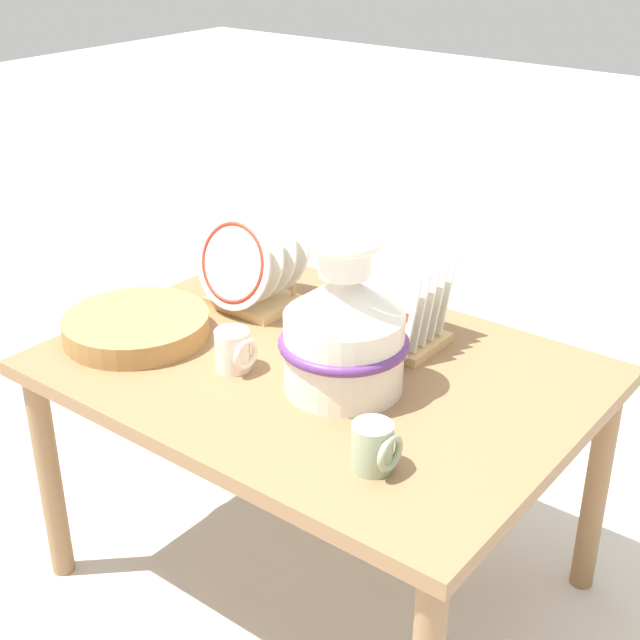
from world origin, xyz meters
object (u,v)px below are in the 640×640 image
object	(u,v)px
ceramic_vase	(344,328)
mug_cream_glaze	(234,350)
dish_rack_square_plates	(398,315)
dish_rack_round_plates	(251,269)
wicker_charger_stack	(136,326)
mug_sage_glaze	(374,447)

from	to	relation	value
ceramic_vase	mug_cream_glaze	distance (m)	0.27
dish_rack_square_plates	mug_cream_glaze	distance (m)	0.39
dish_rack_round_plates	dish_rack_square_plates	xyz separation A→B (m)	(0.40, 0.06, -0.03)
dish_rack_round_plates	wicker_charger_stack	size ratio (longest dim) A/B	0.73
dish_rack_square_plates	wicker_charger_stack	xyz separation A→B (m)	(-0.50, -0.35, -0.04)
ceramic_vase	wicker_charger_stack	xyz separation A→B (m)	(-0.52, -0.11, -0.11)
dish_rack_square_plates	mug_cream_glaze	world-z (taller)	dish_rack_square_plates
mug_cream_glaze	dish_rack_square_plates	bearing A→B (deg)	57.29
ceramic_vase	wicker_charger_stack	bearing A→B (deg)	-168.28
mug_cream_glaze	mug_sage_glaze	world-z (taller)	same
mug_cream_glaze	wicker_charger_stack	bearing A→B (deg)	-175.08
ceramic_vase	dish_rack_square_plates	xyz separation A→B (m)	(-0.02, 0.24, -0.07)
wicker_charger_stack	ceramic_vase	bearing A→B (deg)	11.72
mug_cream_glaze	mug_sage_glaze	size ratio (longest dim) A/B	1.00
mug_sage_glaze	dish_rack_square_plates	bearing A→B (deg)	118.63
mug_cream_glaze	ceramic_vase	bearing A→B (deg)	19.66
dish_rack_round_plates	mug_sage_glaze	xyz separation A→B (m)	(0.64, -0.39, -0.06)
ceramic_vase	dish_rack_square_plates	bearing A→B (deg)	95.77
dish_rack_round_plates	dish_rack_square_plates	bearing A→B (deg)	8.21
wicker_charger_stack	mug_sage_glaze	distance (m)	0.75
mug_sage_glaze	ceramic_vase	bearing A→B (deg)	137.15
dish_rack_round_plates	wicker_charger_stack	world-z (taller)	dish_rack_round_plates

